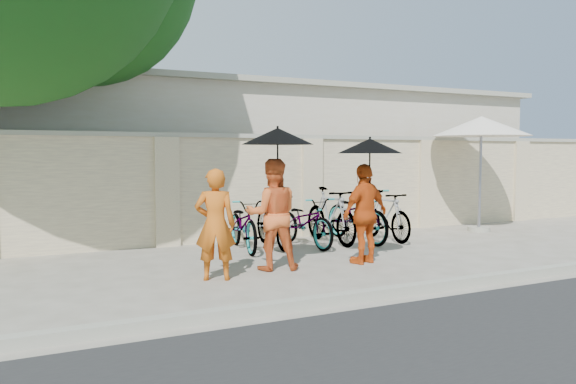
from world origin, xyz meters
name	(u,v)px	position (x,y,z in m)	size (l,w,h in m)	color
ground	(291,273)	(0.00, 0.00, 0.00)	(80.00, 80.00, 0.00)	#A49C8E
kerb	(356,297)	(0.00, -1.70, 0.06)	(40.00, 0.16, 0.12)	#989887
compound_wall	(264,188)	(1.00, 3.20, 1.00)	(20.00, 0.30, 2.00)	beige
building_behind	(241,157)	(2.00, 7.00, 1.60)	(14.00, 6.00, 3.20)	beige
monk_left	(215,224)	(-1.09, 0.08, 0.75)	(0.55, 0.36, 1.51)	#C35812
monk_center	(272,214)	(-0.12, 0.36, 0.81)	(0.79, 0.62, 1.63)	#DC5E27
parasol_center	(278,136)	(-0.07, 0.28, 1.95)	(1.04, 1.04, 1.15)	black
monk_right	(365,214)	(1.36, 0.16, 0.77)	(0.91, 0.38, 1.55)	#CE4B11
parasol_right	(370,146)	(1.38, 0.08, 1.82)	(0.99, 0.99, 1.05)	black
patio_umbrella	(481,128)	(5.63, 2.04, 2.26)	(2.42, 2.42, 2.50)	#989887
bike_0	(244,224)	(0.11, 2.06, 0.46)	(0.61, 1.76, 0.92)	#908F9C
bike_1	(273,219)	(0.69, 2.12, 0.51)	(0.48, 1.69, 1.02)	#908F9C
bike_2	(306,222)	(1.27, 1.94, 0.46)	(0.61, 1.74, 0.92)	#908F9C
bike_3	(331,216)	(1.85, 2.03, 0.53)	(0.50, 1.77, 1.06)	#908F9C
bike_4	(357,215)	(2.43, 2.01, 0.52)	(0.69, 1.97, 1.03)	#908F9C
bike_5	(386,215)	(3.01, 1.89, 0.49)	(0.46, 1.63, 0.98)	#908F9C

